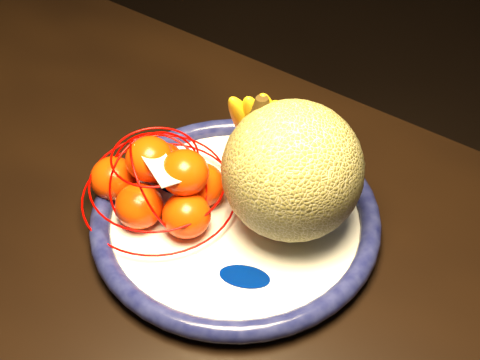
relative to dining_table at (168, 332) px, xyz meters
The scene contains 6 objects.
dining_table is the anchor object (origin of this frame).
fruit_bowl 0.16m from the dining_table, 85.48° to the left, with size 0.35×0.35×0.03m.
cantaloupe 0.25m from the dining_table, 68.57° to the left, with size 0.16×0.16×0.16m, color olive.
banana_bunch 0.27m from the dining_table, 89.64° to the left, with size 0.10×0.11×0.16m.
mandarin_bag 0.18m from the dining_table, 127.28° to the left, with size 0.21×0.21×0.12m.
price_tag 0.21m from the dining_table, 126.66° to the left, with size 0.07×0.03×0.00m, color white.
Camera 1 is at (0.21, -0.34, 1.34)m, focal length 50.00 mm.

